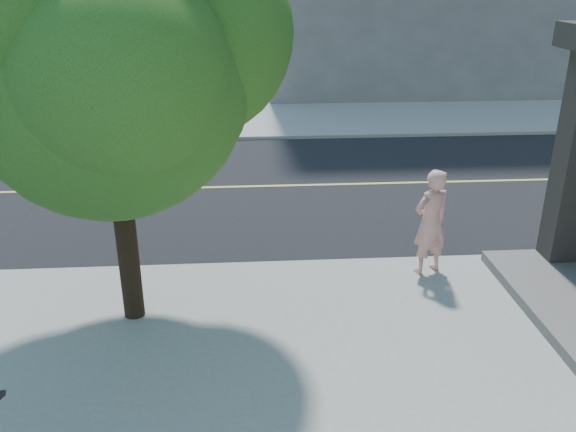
{
  "coord_description": "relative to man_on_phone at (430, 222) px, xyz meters",
  "views": [
    {
      "loc": [
        4.06,
        -10.06,
        5.22
      ],
      "look_at": [
        4.71,
        -0.64,
        1.3
      ],
      "focal_mm": 37.39,
      "sensor_mm": 36.0,
      "label": 1
    }
  ],
  "objects": [
    {
      "name": "ground",
      "position": [
        -7.23,
        0.57,
        -1.09
      ],
      "size": [
        140.0,
        140.0,
        0.0
      ],
      "primitive_type": "plane",
      "color": "black",
      "rests_on": "ground"
    },
    {
      "name": "road_ew",
      "position": [
        -7.23,
        5.07,
        -1.08
      ],
      "size": [
        140.0,
        9.0,
        0.01
      ],
      "primitive_type": "cube",
      "color": "black",
      "rests_on": "ground"
    },
    {
      "name": "sidewalk_ne",
      "position": [
        6.27,
        22.07,
        -1.03
      ],
      "size": [
        29.0,
        25.0,
        0.12
      ],
      "primitive_type": "cube",
      "color": "#9B9B92",
      "rests_on": "ground"
    },
    {
      "name": "man_on_phone",
      "position": [
        0.0,
        0.0,
        0.0
      ],
      "size": [
        0.83,
        0.7,
        1.93
      ],
      "primitive_type": "imported",
      "rotation": [
        0.0,
        0.0,
        3.54
      ],
      "color": "#F3A398",
      "rests_on": "sidewalk_se"
    },
    {
      "name": "street_tree",
      "position": [
        -4.93,
        -1.12,
        3.21
      ],
      "size": [
        4.87,
        4.43,
        6.46
      ],
      "rotation": [
        0.0,
        0.0,
        -0.26
      ],
      "color": "black",
      "rests_on": "sidewalk_se"
    }
  ]
}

